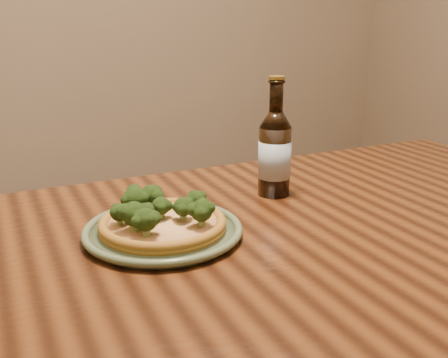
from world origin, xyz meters
name	(u,v)px	position (x,y,z in m)	size (l,w,h in m)	color
table	(273,285)	(0.00, 0.10, 0.66)	(1.60, 0.90, 0.75)	#49250F
plate	(163,231)	(-0.17, 0.19, 0.76)	(0.28, 0.28, 0.02)	#556646
pizza	(161,220)	(-0.18, 0.19, 0.78)	(0.22, 0.22, 0.07)	olive
beer_bottle	(275,152)	(0.11, 0.30, 0.84)	(0.07, 0.07, 0.25)	black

